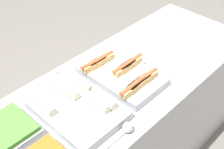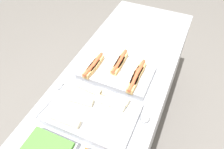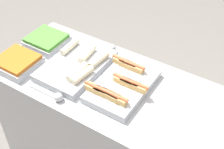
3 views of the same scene
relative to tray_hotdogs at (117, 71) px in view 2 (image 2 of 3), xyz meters
name	(u,v)px [view 2 (image 2 of 3)]	position (x,y,z in m)	size (l,w,h in m)	color
ground_plane	(117,132)	(0.06, 0.00, -0.92)	(12.00, 12.00, 0.00)	slate
counter	(118,106)	(0.06, 0.00, -0.48)	(1.85, 0.71, 0.88)	#A8AAB2
tray_hotdogs	(117,71)	(0.00, 0.00, 0.00)	(0.34, 0.47, 0.10)	#A8AAB2
tray_wraps	(93,111)	(-0.35, 0.01, -0.01)	(0.34, 0.51, 0.09)	#A8AAB2
serving_spoon_near	(144,120)	(-0.28, -0.28, -0.01)	(0.26, 0.06, 0.06)	#B2B5BA
serving_spoon_far	(58,88)	(-0.27, 0.29, -0.01)	(0.28, 0.06, 0.06)	#B2B5BA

